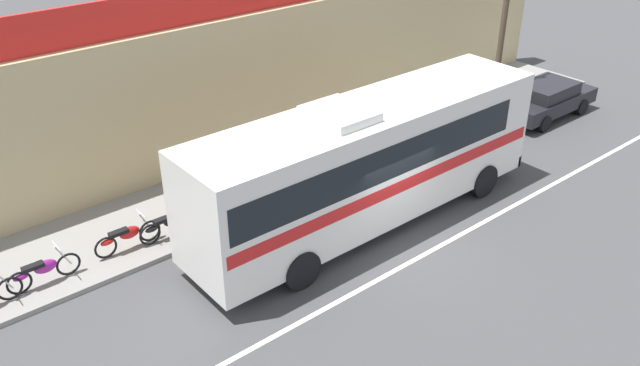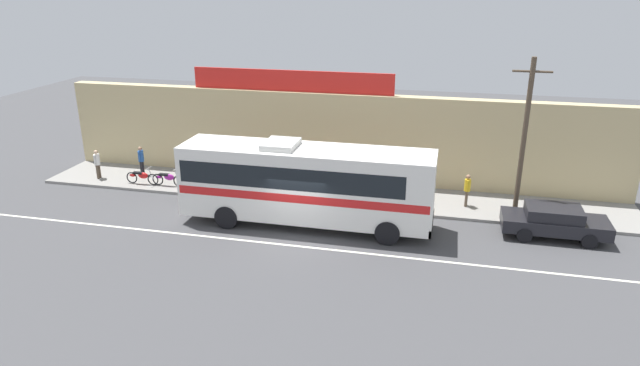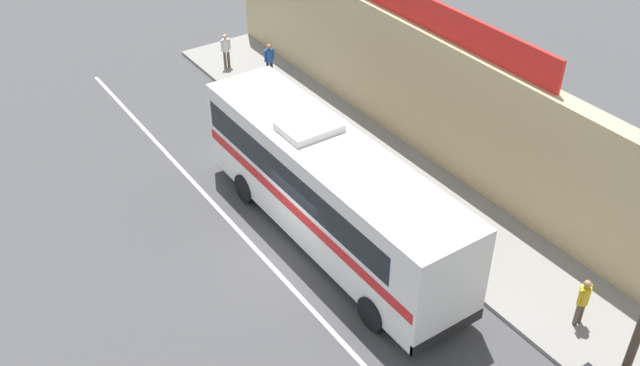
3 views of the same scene
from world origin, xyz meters
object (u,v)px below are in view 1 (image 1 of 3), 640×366
(motorcycle_blue, at_px, (127,236))
(motorcycle_green, at_px, (170,223))
(parked_car, at_px, (547,98))
(motorcycle_red, at_px, (42,270))
(utility_pole, at_px, (504,16))
(pedestrian_by_curb, at_px, (438,95))
(intercity_bus, at_px, (367,158))

(motorcycle_blue, bearing_deg, motorcycle_green, -8.38)
(parked_car, xyz_separation_m, motorcycle_green, (-15.32, 1.55, -0.17))
(motorcycle_green, height_order, motorcycle_red, same)
(utility_pole, distance_m, motorcycle_red, 17.61)
(motorcycle_green, relative_size, pedestrian_by_curb, 1.20)
(intercity_bus, height_order, pedestrian_by_curb, intercity_bus)
(utility_pole, height_order, motorcycle_blue, utility_pole)
(motorcycle_blue, distance_m, pedestrian_by_curb, 12.96)
(utility_pole, height_order, pedestrian_by_curb, utility_pole)
(intercity_bus, bearing_deg, utility_pole, 15.54)
(parked_car, bearing_deg, motorcycle_green, 174.21)
(intercity_bus, xyz_separation_m, motorcycle_green, (-4.71, 2.71, -1.50))
(motorcycle_green, bearing_deg, parked_car, -5.79)
(motorcycle_blue, bearing_deg, utility_pole, -1.28)
(parked_car, xyz_separation_m, utility_pole, (-1.45, 1.39, 3.14))
(intercity_bus, distance_m, utility_pole, 9.68)
(motorcycle_blue, bearing_deg, intercity_bus, -26.06)
(motorcycle_blue, xyz_separation_m, pedestrian_by_curb, (12.93, 0.64, 0.49))
(intercity_bus, relative_size, parked_car, 2.56)
(motorcycle_green, bearing_deg, pedestrian_by_curb, 3.98)
(parked_car, bearing_deg, motorcycle_red, 174.99)
(intercity_bus, xyz_separation_m, pedestrian_by_curb, (7.04, 3.53, -1.01))
(motorcycle_green, bearing_deg, motorcycle_blue, 171.62)
(intercity_bus, distance_m, motorcycle_red, 8.73)
(motorcycle_green, xyz_separation_m, motorcycle_blue, (-1.18, 0.17, 0.00))
(parked_car, height_order, motorcycle_blue, parked_car)
(motorcycle_green, height_order, motorcycle_blue, same)
(motorcycle_red, xyz_separation_m, pedestrian_by_curb, (15.18, 0.73, 0.49))
(parked_car, distance_m, motorcycle_red, 18.82)
(utility_pole, xyz_separation_m, pedestrian_by_curb, (-2.12, 0.98, -2.82))
(parked_car, distance_m, motorcycle_blue, 16.60)
(intercity_bus, xyz_separation_m, parked_car, (10.61, 1.15, -1.33))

